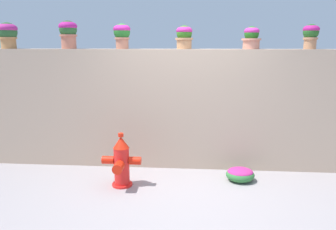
# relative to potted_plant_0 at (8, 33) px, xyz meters

# --- Properties ---
(ground_plane) EXTENTS (24.00, 24.00, 0.00)m
(ground_plane) POSITION_rel_potted_plant_0_xyz_m (2.89, -1.15, -2.18)
(ground_plane) COLOR gray
(stone_wall) EXTENTS (6.51, 0.34, 1.93)m
(stone_wall) POSITION_rel_potted_plant_0_xyz_m (2.89, 0.01, -1.21)
(stone_wall) COLOR tan
(stone_wall) RESTS_ON ground
(potted_plant_0) EXTENTS (0.32, 0.32, 0.42)m
(potted_plant_0) POSITION_rel_potted_plant_0_xyz_m (0.00, 0.00, 0.00)
(potted_plant_0) COLOR #B97F4C
(potted_plant_0) RESTS_ON stone_wall
(potted_plant_1) EXTENTS (0.29, 0.29, 0.44)m
(potted_plant_1) POSITION_rel_potted_plant_0_xyz_m (1.00, 0.02, 0.02)
(potted_plant_1) COLOR #BE6E56
(potted_plant_1) RESTS_ON stone_wall
(potted_plant_2) EXTENTS (0.27, 0.27, 0.39)m
(potted_plant_2) POSITION_rel_potted_plant_0_xyz_m (1.88, 0.00, -0.01)
(potted_plant_2) COLOR #B36E56
(potted_plant_2) RESTS_ON stone_wall
(potted_plant_3) EXTENTS (0.28, 0.28, 0.36)m
(potted_plant_3) POSITION_rel_potted_plant_0_xyz_m (2.86, 0.03, -0.05)
(potted_plant_3) COLOR #B07A52
(potted_plant_3) RESTS_ON stone_wall
(potted_plant_4) EXTENTS (0.30, 0.30, 0.34)m
(potted_plant_4) POSITION_rel_potted_plant_0_xyz_m (3.89, -0.01, -0.07)
(potted_plant_4) COLOR tan
(potted_plant_4) RESTS_ON stone_wall
(potted_plant_5) EXTENTS (0.24, 0.24, 0.37)m
(potted_plant_5) POSITION_rel_potted_plant_0_xyz_m (4.78, 0.02, -0.02)
(potted_plant_5) COLOR tan
(potted_plant_5) RESTS_ON stone_wall
(fire_hydrant) EXTENTS (0.56, 0.44, 0.78)m
(fire_hydrant) POSITION_rel_potted_plant_0_xyz_m (2.01, -0.90, -1.82)
(fire_hydrant) COLOR red
(fire_hydrant) RESTS_ON ground
(flower_bush_left) EXTENTS (0.42, 0.38, 0.21)m
(flower_bush_left) POSITION_rel_potted_plant_0_xyz_m (3.74, -0.58, -2.07)
(flower_bush_left) COLOR #35773A
(flower_bush_left) RESTS_ON ground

